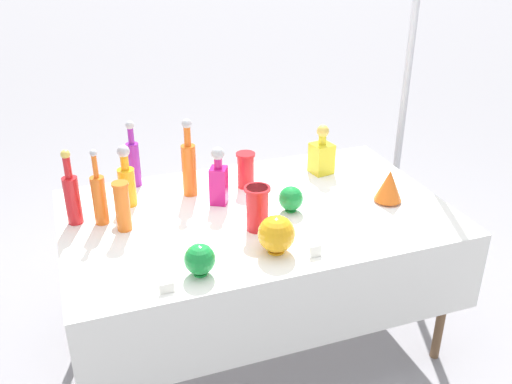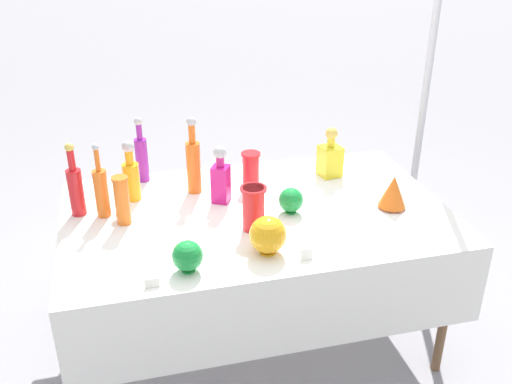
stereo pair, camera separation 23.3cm
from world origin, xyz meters
The scene contains 20 objects.
ground_plane centered at (0.00, 0.00, 0.00)m, with size 40.00×40.00×0.00m, color gray.
display_table centered at (0.00, -0.04, 0.70)m, with size 1.81×1.12×0.76m.
tall_bottle_0 centered at (-0.25, 0.28, 0.92)m, with size 0.07×0.07×0.40m.
tall_bottle_1 centered at (-0.82, 0.17, 0.90)m, with size 0.07×0.07×0.36m.
tall_bottle_2 centered at (-0.70, 0.13, 0.89)m, with size 0.06×0.06×0.36m.
tall_bottle_3 centered at (-0.49, 0.48, 0.90)m, with size 0.06×0.06×0.35m.
tall_bottle_4 centered at (-0.56, 0.27, 0.89)m, with size 0.08×0.08×0.31m.
square_decanter_0 centered at (0.48, 0.30, 0.87)m, with size 0.12×0.12×0.27m.
square_decanter_1 centered at (-0.14, 0.14, 0.89)m, with size 0.11×0.11×0.29m.
slender_vase_0 centered at (0.04, 0.27, 0.86)m, with size 0.10×0.10×0.19m.
slender_vase_1 centered at (-0.61, 0.03, 0.88)m, with size 0.08×0.08×0.23m.
slender_vase_2 centered at (-0.05, -0.16, 0.87)m, with size 0.12×0.12×0.21m.
fluted_vase_0 centered at (0.64, -0.13, 0.85)m, with size 0.13×0.13×0.17m.
round_bowl_0 centered at (-0.38, -0.42, 0.83)m, with size 0.12×0.12×0.13m.
round_bowl_1 centered at (-0.04, -0.37, 0.85)m, with size 0.16×0.16×0.17m.
round_bowl_2 centered at (0.15, -0.06, 0.83)m, with size 0.12×0.12×0.12m.
price_tag_left centered at (0.10, -0.46, 0.78)m, with size 0.05×0.01×0.05m, color white.
price_tag_center centered at (-0.53, -0.50, 0.78)m, with size 0.06×0.01×0.04m, color white.
cardboard_box_behind_left centered at (0.51, 1.11, 0.17)m, with size 0.56×0.53×0.41m.
canopy_pole centered at (1.21, 0.65, 1.12)m, with size 0.18×0.18×2.77m.
Camera 1 is at (-0.80, -2.25, 2.05)m, focal length 40.00 mm.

